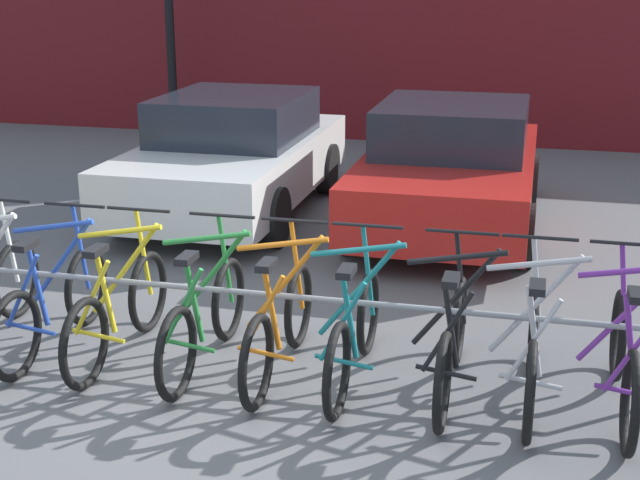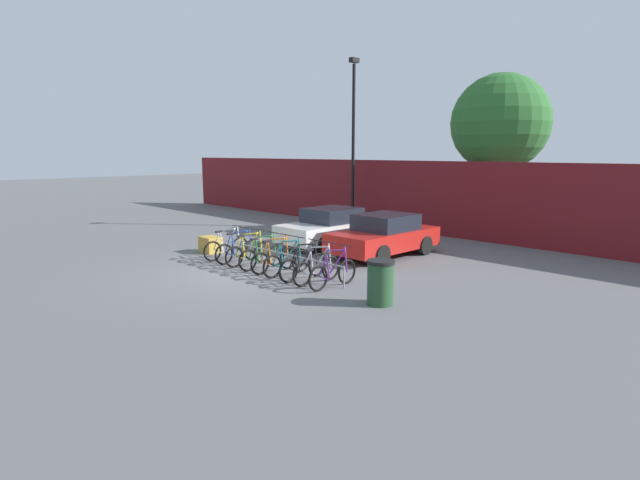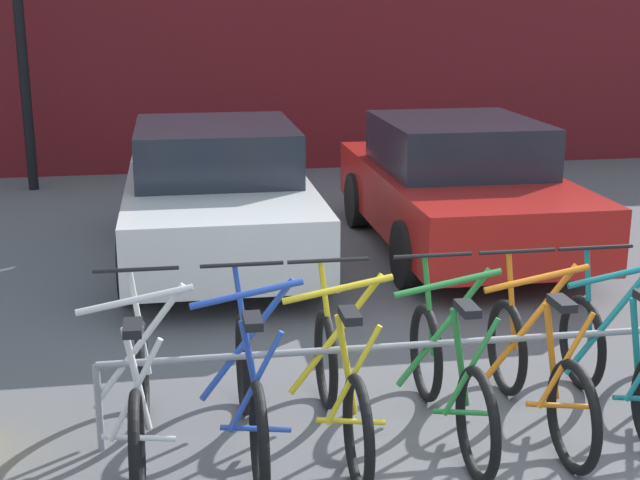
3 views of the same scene
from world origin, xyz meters
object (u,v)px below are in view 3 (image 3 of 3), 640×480
Objects in this scene: bicycle_white at (140,400)px; bicycle_teal at (619,366)px; bicycle_orange at (537,372)px; bike_rack at (523,345)px; car_white at (217,194)px; bicycle_yellow at (340,386)px; car_red at (458,186)px; bicycle_green at (449,378)px; bicycle_blue at (250,392)px.

bicycle_white is 1.00× the size of bicycle_teal.
bicycle_orange is at bearing 177.50° from bicycle_teal.
car_white is at bearing 113.54° from bike_rack.
bicycle_teal is at bearing 1.78° from bicycle_yellow.
bicycle_orange is at bearing -66.70° from car_white.
car_white reaches higher than bicycle_white.
bike_rack is 3.13× the size of bicycle_orange.
car_red is at bearing 65.12° from bicycle_yellow.
bicycle_white and bicycle_green have the same top height.
bicycle_yellow is 4.55m from car_red.
bicycle_orange is at bearing 0.89° from bicycle_white.
bicycle_orange is at bearing 3.09° from bicycle_blue.
bicycle_blue is at bearing 177.50° from bicycle_teal.
bicycle_yellow is at bearing 179.27° from bicycle_orange.
bike_rack is 3.13× the size of bicycle_yellow.
car_red is at bearing 52.37° from bicycle_white.
bicycle_blue is 1.80m from bicycle_orange.
bike_rack is 3.13× the size of bicycle_teal.
bicycle_white is 1.00× the size of bicycle_green.
bicycle_teal is at bearing -93.26° from car_red.
bicycle_white is at bearing -99.36° from car_white.
bicycle_yellow is (-1.21, -0.15, -0.13)m from bike_rack.
bicycle_green is 4.29m from car_red.
car_white is (0.68, 4.11, 0.31)m from bicycle_white.
bicycle_white reaches higher than bike_rack.
car_white reaches higher than bicycle_orange.
bike_rack is 3.13× the size of bicycle_white.
bicycle_blue and bicycle_green have the same top height.
bicycle_orange is 4.14m from car_red.
bike_rack is 1.23m from bicycle_yellow.
bicycle_teal is at bearing -14.07° from bike_rack.
bike_rack is 4.00m from car_red.
bicycle_yellow is at bearing 177.50° from bicycle_teal.
bicycle_green is at bearing 3.09° from bicycle_blue.
bicycle_teal reaches higher than bike_rack.
bicycle_blue is 0.55m from bicycle_yellow.
bicycle_white is at bearing -176.47° from bike_rack.
car_red reaches higher than bicycle_green.
bicycle_yellow and bicycle_teal have the same top height.
bicycle_teal is at bearing -0.99° from bicycle_green.
bicycle_green is (1.88, 0.00, 0.00)m from bicycle_white.
car_white reaches higher than bike_rack.
bicycle_blue is 1.00× the size of bicycle_orange.
bicycle_green is 1.12m from bicycle_teal.
bicycle_teal is 0.42× the size of car_white.
bicycle_green is at bearing -108.43° from car_red.
bicycle_yellow is (0.55, 0.00, 0.00)m from bicycle_blue.
car_red is (2.55, -0.06, -0.00)m from car_white.
bicycle_teal is (0.59, -0.15, -0.13)m from bike_rack.
car_red reaches higher than bicycle_yellow.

